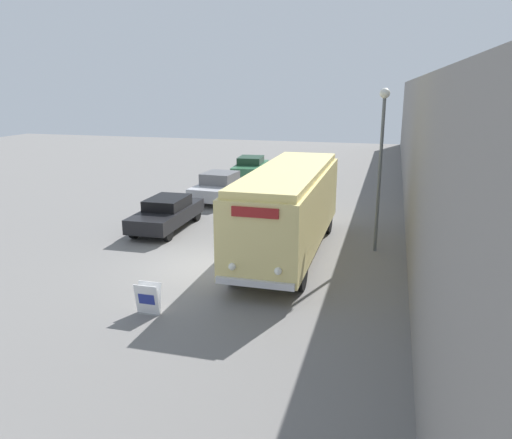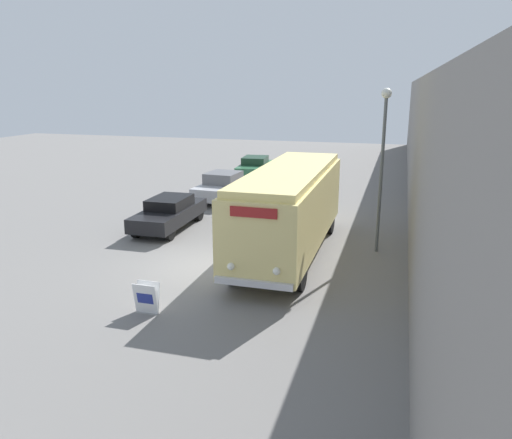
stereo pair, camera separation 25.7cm
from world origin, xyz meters
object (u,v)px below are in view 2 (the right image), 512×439
Objects in this scene: parked_car_far at (255,167)px; parked_car_near at (169,212)px; vintage_bus at (290,206)px; parked_car_mid at (223,187)px; streetlamp at (383,147)px; sign_board at (147,298)px.

parked_car_near is at bearing -95.10° from parked_car_far.
parked_car_far is at bearing 110.88° from vintage_bus.
parked_car_mid is 0.95× the size of parked_car_far.
parked_car_far is (0.06, 12.97, 0.00)m from parked_car_near.
parked_car_far is at bearing 96.82° from parked_car_mid.
streetlamp is 1.29× the size of parked_car_near.
parked_car_mid reaches higher than sign_board.
streetlamp is 1.42× the size of parked_car_mid.
parked_car_far is at bearing 122.77° from streetlamp.
sign_board is (-2.66, -5.90, -1.41)m from vintage_bus.
vintage_bus is 15.99m from parked_car_far.
parked_car_mid is 7.24m from parked_car_far.
streetlamp is (5.75, 7.16, 3.48)m from sign_board.
streetlamp reaches higher than vintage_bus.
parked_car_near is (-5.75, 1.93, -1.11)m from vintage_bus.
vintage_bus is at bearing -73.94° from parked_car_far.
streetlamp is 9.42m from parked_car_near.
parked_car_mid is (-5.36, 7.67, -1.06)m from vintage_bus.
vintage_bus is 9.42m from parked_car_mid.
vintage_bus is 6.62m from sign_board.
parked_car_far is (-3.03, 20.79, 0.29)m from sign_board.
parked_car_near is 5.75m from parked_car_mid.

